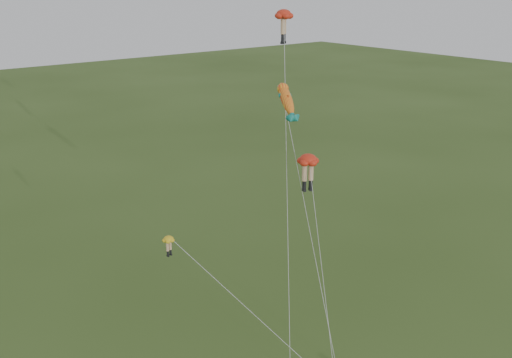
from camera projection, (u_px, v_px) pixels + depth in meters
ground at (309, 351)px, 38.96m from camera, size 300.00×300.00×0.00m
legs_kite_red_high at (284, 21)px, 45.15m from camera, size 11.67×14.38×21.85m
legs_kite_red_mid at (308, 164)px, 39.27m from camera, size 3.76×6.84×12.73m
legs_kite_yellow at (180, 251)px, 36.28m from camera, size 6.45×8.83×8.65m
fish_kite at (287, 100)px, 40.94m from camera, size 4.46×10.85×17.22m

